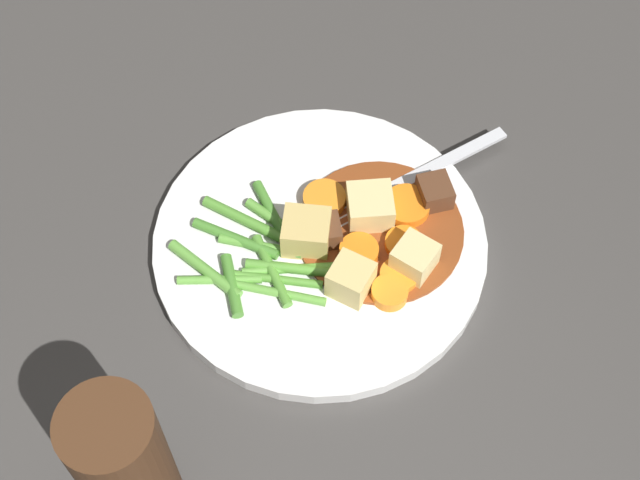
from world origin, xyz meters
TOP-DOWN VIEW (x-y plane):
  - ground_plane at (0.00, 0.00)m, footprint 3.00×3.00m
  - dinner_plate at (0.00, 0.00)m, footprint 0.25×0.25m
  - stew_sauce at (0.05, -0.00)m, footprint 0.13×0.13m
  - carrot_slice_0 at (0.06, -0.02)m, footprint 0.04×0.04m
  - carrot_slice_1 at (0.07, 0.01)m, footprint 0.04×0.04m
  - carrot_slice_2 at (0.05, -0.04)m, footprint 0.03×0.03m
  - carrot_slice_3 at (0.04, -0.05)m, footprint 0.04×0.04m
  - carrot_slice_4 at (0.01, 0.03)m, footprint 0.04×0.04m
  - carrot_slice_5 at (0.03, -0.02)m, footprint 0.04×0.04m
  - potato_chunk_0 at (0.04, 0.01)m, footprint 0.04×0.04m
  - potato_chunk_1 at (0.01, -0.04)m, footprint 0.04×0.04m
  - potato_chunk_2 at (0.06, -0.04)m, footprint 0.04×0.04m
  - potato_chunk_3 at (-0.01, -0.00)m, footprint 0.04×0.04m
  - meat_chunk_0 at (0.09, 0.02)m, footprint 0.03×0.03m
  - meat_chunk_1 at (0.01, 0.00)m, footprint 0.02×0.02m
  - green_bean_0 at (-0.06, 0.01)m, footprint 0.06×0.05m
  - green_bean_1 at (-0.03, 0.02)m, footprint 0.02×0.06m
  - green_bean_2 at (-0.05, 0.02)m, footprint 0.06×0.05m
  - green_bean_3 at (-0.08, -0.02)m, footprint 0.06×0.02m
  - green_bean_4 at (-0.03, 0.02)m, footprint 0.05×0.05m
  - green_bean_5 at (-0.04, -0.02)m, footprint 0.02×0.06m
  - green_bean_6 at (-0.02, -0.02)m, footprint 0.08×0.01m
  - green_bean_7 at (-0.09, -0.01)m, footprint 0.05×0.06m
  - green_bean_8 at (-0.07, -0.03)m, footprint 0.01×0.05m
  - green_bean_9 at (-0.04, -0.03)m, footprint 0.07×0.03m
  - green_bean_10 at (-0.03, -0.02)m, footprint 0.06×0.03m
  - green_bean_11 at (-0.04, -0.00)m, footprint 0.06×0.03m
  - green_bean_12 at (-0.04, -0.04)m, footprint 0.08×0.04m
  - fork at (0.07, 0.04)m, footprint 0.17×0.08m
  - pepper_mill at (-0.15, -0.17)m, footprint 0.06×0.06m

SIDE VIEW (x-z plane):
  - ground_plane at x=0.00m, z-range 0.00..0.00m
  - dinner_plate at x=0.00m, z-range 0.00..0.01m
  - stew_sauce at x=0.05m, z-range 0.01..0.02m
  - fork at x=0.07m, z-range 0.01..0.02m
  - green_bean_6 at x=-0.02m, z-range 0.01..0.02m
  - green_bean_9 at x=-0.04m, z-range 0.01..0.02m
  - green_bean_3 at x=-0.08m, z-range 0.01..0.02m
  - green_bean_12 at x=-0.04m, z-range 0.01..0.02m
  - green_bean_11 at x=-0.04m, z-range 0.01..0.02m
  - green_bean_5 at x=-0.04m, z-range 0.01..0.02m
  - green_bean_4 at x=-0.03m, z-range 0.01..0.02m
  - green_bean_0 at x=-0.06m, z-range 0.01..0.02m
  - green_bean_10 at x=-0.03m, z-range 0.01..0.02m
  - green_bean_1 at x=-0.03m, z-range 0.01..0.02m
  - green_bean_2 at x=-0.05m, z-range 0.01..0.02m
  - green_bean_7 at x=-0.09m, z-range 0.01..0.02m
  - green_bean_8 at x=-0.07m, z-range 0.01..0.02m
  - carrot_slice_2 at x=0.05m, z-range 0.01..0.02m
  - carrot_slice_0 at x=0.06m, z-range 0.01..0.02m
  - carrot_slice_3 at x=0.04m, z-range 0.01..0.02m
  - carrot_slice_4 at x=0.01m, z-range 0.01..0.02m
  - carrot_slice_1 at x=0.07m, z-range 0.01..0.02m
  - carrot_slice_5 at x=0.03m, z-range 0.01..0.03m
  - meat_chunk_1 at x=0.01m, z-range 0.01..0.03m
  - meat_chunk_0 at x=0.09m, z-range 0.01..0.03m
  - potato_chunk_0 at x=0.04m, z-range 0.01..0.04m
  - potato_chunk_2 at x=0.06m, z-range 0.01..0.04m
  - potato_chunk_1 at x=0.01m, z-range 0.01..0.04m
  - potato_chunk_3 at x=-0.01m, z-range 0.01..0.04m
  - pepper_mill at x=-0.15m, z-range 0.00..0.14m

